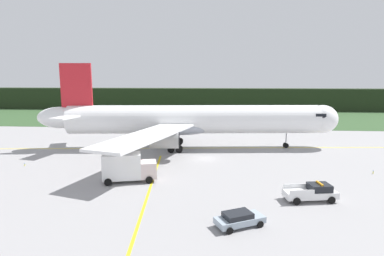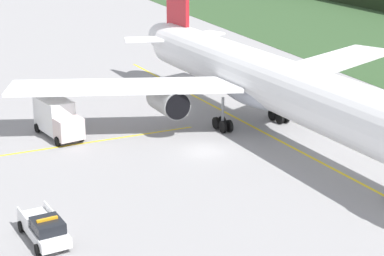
# 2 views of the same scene
# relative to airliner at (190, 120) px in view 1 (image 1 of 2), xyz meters

# --- Properties ---
(ground) EXTENTS (320.00, 320.00, 0.00)m
(ground) POSITION_rel_airliner_xyz_m (2.76, -7.36, -5.13)
(ground) COLOR gray
(grass_verge) EXTENTS (320.00, 47.74, 0.04)m
(grass_verge) POSITION_rel_airliner_xyz_m (2.76, 45.24, -5.11)
(grass_verge) COLOR #314F2B
(grass_verge) RESTS_ON ground
(distant_tree_line) EXTENTS (288.00, 7.38, 8.32)m
(distant_tree_line) POSITION_rel_airliner_xyz_m (2.76, 67.23, -0.98)
(distant_tree_line) COLOR black
(distant_tree_line) RESTS_ON ground
(taxiway_centerline_main) EXTENTS (70.91, 7.12, 0.01)m
(taxiway_centerline_main) POSITION_rel_airliner_xyz_m (0.69, 0.07, -5.13)
(taxiway_centerline_main) COLOR yellow
(taxiway_centerline_main) RESTS_ON ground
(taxiway_centerline_spur) EXTENTS (3.10, 29.17, 0.01)m
(taxiway_centerline_spur) POSITION_rel_airliner_xyz_m (-2.90, -20.60, -5.13)
(taxiway_centerline_spur) COLOR yellow
(taxiway_centerline_spur) RESTS_ON ground
(airliner) EXTENTS (54.08, 46.39, 15.20)m
(airliner) POSITION_rel_airliner_xyz_m (0.00, 0.00, 0.00)
(airliner) COLOR white
(airliner) RESTS_ON ground
(ops_pickup_truck) EXTENTS (5.66, 2.91, 1.94)m
(ops_pickup_truck) POSITION_rel_airliner_xyz_m (14.94, -23.43, -4.23)
(ops_pickup_truck) COLOR white
(ops_pickup_truck) RESTS_ON ground
(catering_truck) EXTENTS (6.90, 3.98, 3.72)m
(catering_truck) POSITION_rel_airliner_xyz_m (-6.07, -19.00, -3.27)
(catering_truck) COLOR beige
(catering_truck) RESTS_ON ground
(staff_car) EXTENTS (4.65, 3.56, 1.30)m
(staff_car) POSITION_rel_airliner_xyz_m (6.90, -29.88, -4.43)
(staff_car) COLOR #95A5B4
(staff_car) RESTS_ON ground
(taxiway_edge_light_east) EXTENTS (0.12, 0.12, 0.48)m
(taxiway_edge_light_east) POSITION_rel_airliner_xyz_m (25.87, -13.37, -4.88)
(taxiway_edge_light_east) COLOR yellow
(taxiway_edge_light_east) RESTS_ON ground
(taxiway_edge_light_west) EXTENTS (0.12, 0.12, 0.41)m
(taxiway_edge_light_west) POSITION_rel_airliner_xyz_m (-23.10, -13.37, -4.91)
(taxiway_edge_light_west) COLOR yellow
(taxiway_edge_light_west) RESTS_ON ground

